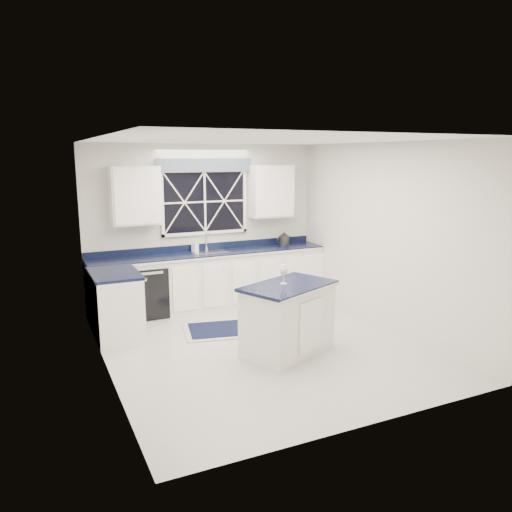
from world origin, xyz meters
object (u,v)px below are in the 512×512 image
dishwasher (146,290)px  faucet (207,241)px  kettle (284,239)px  soap_bottle (195,245)px  wine_glass (284,271)px  island (288,318)px

dishwasher → faucet: faucet is taller
faucet → kettle: 1.43m
dishwasher → kettle: bearing=2.5°
dishwasher → kettle: size_ratio=2.59×
faucet → soap_bottle: 0.23m
faucet → wine_glass: (0.16, -2.44, -0.02)m
island → kettle: size_ratio=4.45×
island → wine_glass: 0.62m
faucet → soap_bottle: bearing=-173.7°
dishwasher → soap_bottle: bearing=10.9°
wine_glass → island: bearing=-44.4°
dishwasher → wine_glass: bearing=-60.7°
faucet → soap_bottle: (-0.22, -0.02, -0.06)m
wine_glass → faucet: bearing=93.8°
dishwasher → island: (1.31, -2.29, 0.05)m
island → wine_glass: bearing=112.0°
faucet → wine_glass: faucet is taller
wine_glass → soap_bottle: 2.45m
island → kettle: (1.22, 2.40, 0.59)m
dishwasher → kettle: 2.61m
island → soap_bottle: soap_bottle is taller
faucet → island: bearing=-85.3°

